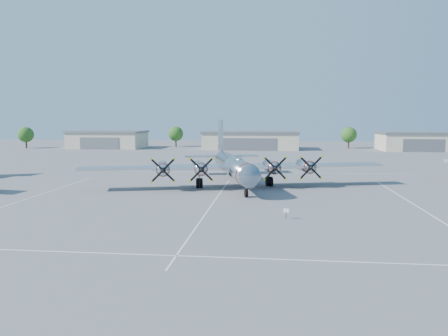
# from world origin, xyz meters

# --- Properties ---
(ground) EXTENTS (260.00, 260.00, 0.00)m
(ground) POSITION_xyz_m (0.00, 0.00, 0.00)
(ground) COLOR #59595B
(ground) RESTS_ON ground
(parking_lines) EXTENTS (60.00, 50.08, 0.01)m
(parking_lines) POSITION_xyz_m (0.00, -1.75, 0.01)
(parking_lines) COLOR silver
(parking_lines) RESTS_ON ground
(hangar_west) EXTENTS (22.60, 14.60, 5.40)m
(hangar_west) POSITION_xyz_m (-45.00, 81.96, 2.71)
(hangar_west) COLOR #BDAF96
(hangar_west) RESTS_ON ground
(hangar_center) EXTENTS (28.60, 14.60, 5.40)m
(hangar_center) POSITION_xyz_m (0.00, 81.96, 2.71)
(hangar_center) COLOR #BDAF96
(hangar_center) RESTS_ON ground
(hangar_east) EXTENTS (20.60, 14.60, 5.40)m
(hangar_east) POSITION_xyz_m (48.00, 81.96, 2.71)
(hangar_east) COLOR #BDAF96
(hangar_east) RESTS_ON ground
(tree_far_west) EXTENTS (4.80, 4.80, 6.64)m
(tree_far_west) POSITION_xyz_m (-70.00, 78.00, 4.22)
(tree_far_west) COLOR #382619
(tree_far_west) RESTS_ON ground
(tree_west) EXTENTS (4.80, 4.80, 6.64)m
(tree_west) POSITION_xyz_m (-25.00, 90.00, 4.22)
(tree_west) COLOR #382619
(tree_west) RESTS_ON ground
(tree_east) EXTENTS (4.80, 4.80, 6.64)m
(tree_east) POSITION_xyz_m (30.00, 88.00, 4.22)
(tree_east) COLOR #382619
(tree_east) RESTS_ON ground
(main_bomber_b29) EXTENTS (47.34, 38.03, 9.17)m
(main_bomber_b29) POSITION_xyz_m (0.95, 10.19, 0.00)
(main_bomber_b29) COLOR silver
(main_bomber_b29) RESTS_ON ground
(info_placard) EXTENTS (0.52, 0.14, 1.00)m
(info_placard) POSITION_xyz_m (7.84, -10.11, 0.70)
(info_placard) COLOR black
(info_placard) RESTS_ON ground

